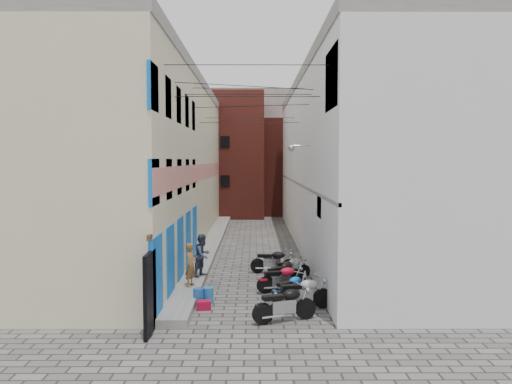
{
  "coord_description": "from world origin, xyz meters",
  "views": [
    {
      "loc": [
        0.23,
        -13.34,
        4.61
      ],
      "look_at": [
        0.33,
        11.82,
        3.0
      ],
      "focal_mm": 35.0,
      "sensor_mm": 36.0,
      "label": 1
    }
  ],
  "objects_px": {
    "motorcycle_c": "(291,287)",
    "motorcycle_d": "(282,277)",
    "motorcycle_b": "(302,292)",
    "motorcycle_f": "(291,267)",
    "motorcycle_e": "(282,272)",
    "motorcycle_g": "(273,260)",
    "water_jug_near": "(198,297)",
    "person_a": "(191,265)",
    "water_jug_far": "(208,296)",
    "person_b": "(203,255)",
    "motorcycle_a": "(285,302)",
    "red_crate": "(204,305)"
  },
  "relations": [
    {
      "from": "motorcycle_c",
      "to": "motorcycle_d",
      "type": "distance_m",
      "value": 1.24
    },
    {
      "from": "motorcycle_b",
      "to": "motorcycle_f",
      "type": "height_order",
      "value": "motorcycle_b"
    },
    {
      "from": "motorcycle_e",
      "to": "motorcycle_g",
      "type": "distance_m",
      "value": 2.21
    },
    {
      "from": "motorcycle_g",
      "to": "water_jug_near",
      "type": "bearing_deg",
      "value": -25.84
    },
    {
      "from": "person_a",
      "to": "water_jug_far",
      "type": "bearing_deg",
      "value": -134.65
    },
    {
      "from": "motorcycle_d",
      "to": "water_jug_near",
      "type": "xyz_separation_m",
      "value": [
        -2.75,
        -1.53,
        -0.26
      ]
    },
    {
      "from": "person_a",
      "to": "person_b",
      "type": "relative_size",
      "value": 0.94
    },
    {
      "from": "motorcycle_a",
      "to": "motorcycle_d",
      "type": "relative_size",
      "value": 1.07
    },
    {
      "from": "motorcycle_d",
      "to": "motorcycle_c",
      "type": "bearing_deg",
      "value": -4.47
    },
    {
      "from": "motorcycle_f",
      "to": "person_b",
      "type": "height_order",
      "value": "person_b"
    },
    {
      "from": "motorcycle_e",
      "to": "water_jug_far",
      "type": "xyz_separation_m",
      "value": [
        -2.5,
        -2.14,
        -0.26
      ]
    },
    {
      "from": "motorcycle_a",
      "to": "red_crate",
      "type": "xyz_separation_m",
      "value": [
        -2.42,
        1.17,
        -0.43
      ]
    },
    {
      "from": "motorcycle_f",
      "to": "water_jug_far",
      "type": "relative_size",
      "value": 3.18
    },
    {
      "from": "motorcycle_a",
      "to": "motorcycle_d",
      "type": "xyz_separation_m",
      "value": [
        0.1,
        3.21,
        -0.04
      ]
    },
    {
      "from": "motorcycle_d",
      "to": "water_jug_far",
      "type": "bearing_deg",
      "value": -75.42
    },
    {
      "from": "motorcycle_e",
      "to": "red_crate",
      "type": "bearing_deg",
      "value": -82.43
    },
    {
      "from": "motorcycle_b",
      "to": "person_a",
      "type": "distance_m",
      "value": 4.18
    },
    {
      "from": "motorcycle_a",
      "to": "motorcycle_g",
      "type": "bearing_deg",
      "value": 160.0
    },
    {
      "from": "motorcycle_c",
      "to": "person_b",
      "type": "height_order",
      "value": "person_b"
    },
    {
      "from": "motorcycle_d",
      "to": "water_jug_far",
      "type": "height_order",
      "value": "motorcycle_d"
    },
    {
      "from": "motorcycle_f",
      "to": "motorcycle_g",
      "type": "distance_m",
      "value": 1.23
    },
    {
      "from": "motorcycle_e",
      "to": "person_a",
      "type": "height_order",
      "value": "person_a"
    },
    {
      "from": "motorcycle_b",
      "to": "water_jug_near",
      "type": "xyz_separation_m",
      "value": [
        -3.26,
        0.56,
        -0.31
      ]
    },
    {
      "from": "person_a",
      "to": "red_crate",
      "type": "height_order",
      "value": "person_a"
    },
    {
      "from": "motorcycle_c",
      "to": "water_jug_near",
      "type": "distance_m",
      "value": 3.01
    },
    {
      "from": "motorcycle_g",
      "to": "red_crate",
      "type": "xyz_separation_m",
      "value": [
        -2.34,
        -4.95,
        -0.41
      ]
    },
    {
      "from": "motorcycle_d",
      "to": "water_jug_near",
      "type": "bearing_deg",
      "value": -76.41
    },
    {
      "from": "motorcycle_d",
      "to": "motorcycle_g",
      "type": "relative_size",
      "value": 0.97
    },
    {
      "from": "motorcycle_a",
      "to": "motorcycle_b",
      "type": "relative_size",
      "value": 0.99
    },
    {
      "from": "motorcycle_d",
      "to": "red_crate",
      "type": "relative_size",
      "value": 4.14
    },
    {
      "from": "motorcycle_c",
      "to": "water_jug_near",
      "type": "xyz_separation_m",
      "value": [
        -2.99,
        -0.31,
        -0.23
      ]
    },
    {
      "from": "motorcycle_e",
      "to": "person_b",
      "type": "xyz_separation_m",
      "value": [
        -2.96,
        0.64,
        0.52
      ]
    },
    {
      "from": "motorcycle_f",
      "to": "person_a",
      "type": "relative_size",
      "value": 1.12
    },
    {
      "from": "motorcycle_b",
      "to": "water_jug_near",
      "type": "distance_m",
      "value": 3.33
    },
    {
      "from": "person_b",
      "to": "water_jug_far",
      "type": "bearing_deg",
      "value": -140.52
    },
    {
      "from": "motorcycle_e",
      "to": "motorcycle_b",
      "type": "bearing_deg",
      "value": -30.19
    },
    {
      "from": "red_crate",
      "to": "motorcycle_f",
      "type": "bearing_deg",
      "value": 52.69
    },
    {
      "from": "motorcycle_b",
      "to": "red_crate",
      "type": "distance_m",
      "value": 3.07
    },
    {
      "from": "motorcycle_f",
      "to": "water_jug_near",
      "type": "bearing_deg",
      "value": -67.69
    },
    {
      "from": "motorcycle_g",
      "to": "person_a",
      "type": "xyz_separation_m",
      "value": [
        -2.97,
        -3.07,
        0.46
      ]
    },
    {
      "from": "motorcycle_g",
      "to": "person_b",
      "type": "bearing_deg",
      "value": -56.0
    },
    {
      "from": "motorcycle_b",
      "to": "person_a",
      "type": "height_order",
      "value": "person_a"
    },
    {
      "from": "water_jug_near",
      "to": "motorcycle_b",
      "type": "bearing_deg",
      "value": -9.72
    },
    {
      "from": "motorcycle_c",
      "to": "motorcycle_e",
      "type": "relative_size",
      "value": 0.93
    },
    {
      "from": "motorcycle_b",
      "to": "motorcycle_e",
      "type": "xyz_separation_m",
      "value": [
        -0.45,
        2.81,
        -0.04
      ]
    },
    {
      "from": "motorcycle_b",
      "to": "motorcycle_g",
      "type": "xyz_separation_m",
      "value": [
        -0.7,
        5.01,
        -0.03
      ]
    },
    {
      "from": "motorcycle_d",
      "to": "person_a",
      "type": "xyz_separation_m",
      "value": [
        -3.16,
        -0.14,
        0.47
      ]
    },
    {
      "from": "red_crate",
      "to": "motorcycle_e",
      "type": "bearing_deg",
      "value": 46.85
    },
    {
      "from": "motorcycle_g",
      "to": "motorcycle_d",
      "type": "bearing_deg",
      "value": 7.86
    },
    {
      "from": "motorcycle_g",
      "to": "water_jug_near",
      "type": "relative_size",
      "value": 3.54
    }
  ]
}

